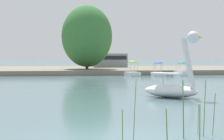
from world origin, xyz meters
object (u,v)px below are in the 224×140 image
object	(u,v)px
pedal_boat_teal	(182,72)
tree_willow_overhanging	(87,36)
swan_boat	(174,84)
pedal_boat_blue	(158,72)
pedal_boat_lime	(132,72)
parked_van	(110,60)

from	to	relation	value
pedal_boat_teal	tree_willow_overhanging	xyz separation A→B (m)	(-10.20, 6.67, 4.21)
swan_boat	pedal_boat_blue	xyz separation A→B (m)	(4.19, 20.51, -0.28)
swan_boat	pedal_boat_blue	size ratio (longest dim) A/B	1.62
pedal_boat_blue	pedal_boat_teal	world-z (taller)	pedal_boat_blue
pedal_boat_lime	pedal_boat_teal	bearing A→B (deg)	2.30
swan_boat	pedal_boat_teal	xyz separation A→B (m)	(6.93, 20.45, -0.27)
parked_van	pedal_boat_lime	bearing A→B (deg)	-85.84
swan_boat	parked_van	bearing A→B (deg)	89.49
pedal_boat_teal	parked_van	size ratio (longest dim) A/B	0.47
pedal_boat_teal	parked_van	xyz separation A→B (m)	(-6.62, 13.51, 1.18)
swan_boat	pedal_boat_teal	world-z (taller)	swan_boat
pedal_boat_teal	tree_willow_overhanging	world-z (taller)	tree_willow_overhanging
pedal_boat_lime	pedal_boat_blue	world-z (taller)	pedal_boat_lime
pedal_boat_lime	parked_van	size ratio (longest dim) A/B	0.44
pedal_boat_blue	pedal_boat_teal	xyz separation A→B (m)	(2.74, -0.06, 0.01)
swan_boat	tree_willow_overhanging	size ratio (longest dim) A/B	0.43
swan_boat	pedal_boat_lime	distance (m)	20.27
pedal_boat_lime	pedal_boat_teal	xyz separation A→B (m)	(5.63, 0.23, -0.02)
pedal_boat_teal	tree_willow_overhanging	bearing A→B (deg)	146.83
swan_boat	tree_willow_overhanging	world-z (taller)	tree_willow_overhanging
pedal_boat_lime	tree_willow_overhanging	size ratio (longest dim) A/B	0.28
swan_boat	pedal_boat_teal	distance (m)	21.60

